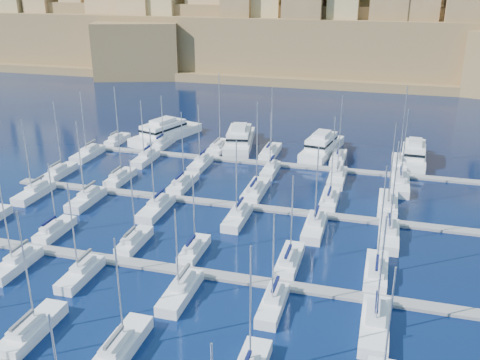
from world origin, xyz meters
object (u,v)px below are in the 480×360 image
(motor_yacht_a, at_px, (165,132))
(motor_yacht_b, at_px, (239,139))
(motor_yacht_c, at_px, (322,146))
(motor_yacht_d, at_px, (414,155))
(sailboat_2, at_px, (32,329))

(motor_yacht_a, relative_size, motor_yacht_b, 1.08)
(motor_yacht_c, relative_size, motor_yacht_d, 1.12)
(sailboat_2, distance_m, motor_yacht_b, 70.88)
(sailboat_2, xyz_separation_m, motor_yacht_d, (40.36, 69.53, 0.98))
(motor_yacht_b, distance_m, motor_yacht_d, 37.36)
(motor_yacht_a, height_order, motor_yacht_b, same)
(sailboat_2, bearing_deg, motor_yacht_c, 72.99)
(sailboat_2, bearing_deg, motor_yacht_a, 101.98)
(motor_yacht_a, xyz_separation_m, motor_yacht_c, (36.65, -1.17, 0.00))
(motor_yacht_b, bearing_deg, motor_yacht_a, 178.04)
(sailboat_2, relative_size, motor_yacht_b, 0.77)
(motor_yacht_a, distance_m, motor_yacht_b, 18.19)
(sailboat_2, distance_m, motor_yacht_c, 73.48)
(motor_yacht_b, relative_size, motor_yacht_d, 1.20)
(sailboat_2, height_order, motor_yacht_d, sailboat_2)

